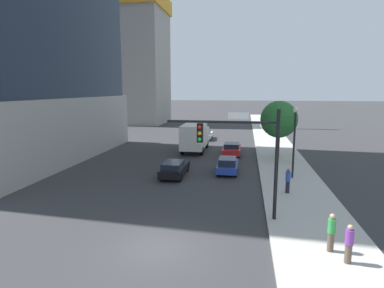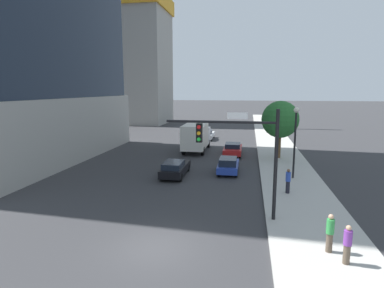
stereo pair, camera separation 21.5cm
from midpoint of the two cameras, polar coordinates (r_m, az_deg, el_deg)
name	(u,v)px [view 1 (the left image)]	position (r m, az deg, el deg)	size (l,w,h in m)	color
ground_plane	(156,248)	(15.92, -6.67, -17.76)	(400.00, 400.00, 0.00)	#333335
sidewalk	(281,160)	(34.52, 15.24, -2.81)	(4.82, 120.00, 0.15)	#B2AFA8
construction_building	(134,55)	(72.29, -10.18, 15.19)	(21.08, 13.60, 34.49)	#9E9B93
traffic_light_pole	(241,145)	(17.92, 8.23, -0.14)	(6.15, 0.48, 6.13)	black
street_lamp	(295,132)	(27.21, 17.36, 2.04)	(0.44, 0.44, 5.75)	black
street_tree	(279,119)	(34.93, 14.87, 4.19)	(3.84, 3.84, 5.98)	brown
car_black	(174,168)	(27.60, -3.32, -4.25)	(1.79, 4.78, 1.36)	black
car_red	(232,149)	(36.61, 6.81, -0.84)	(1.92, 4.79, 1.37)	red
car_white	(205,135)	(47.69, 2.16, 1.66)	(1.93, 4.51, 1.40)	silver
car_blue	(228,165)	(28.78, 6.06, -3.67)	(1.75, 4.18, 1.42)	#233D9E
box_truck	(195,136)	(38.17, 0.35, 1.38)	(2.49, 7.23, 3.30)	silver
pedestrian_blue_shirt	(288,180)	(23.61, 16.24, -6.17)	(0.34, 0.34, 1.73)	black
pedestrian_purple_shirt	(349,244)	(15.40, 25.49, -15.51)	(0.34, 0.34, 1.68)	brown
pedestrian_green_shirt	(331,232)	(16.08, 22.91, -14.07)	(0.34, 0.34, 1.76)	brown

